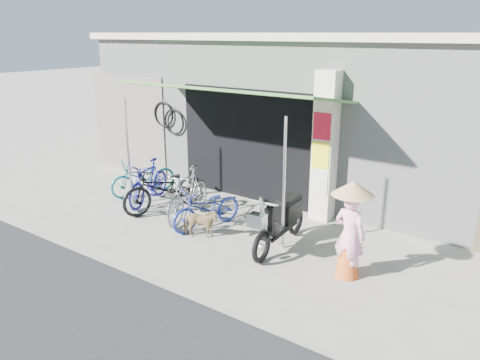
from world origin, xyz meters
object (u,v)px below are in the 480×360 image
Objects in this scene: street_dog at (200,223)px; moped at (281,221)px; bike_silver at (188,194)px; bike_teal at (144,177)px; bike_navy at (207,208)px; bike_black at (164,188)px; bike_blue at (148,182)px; nun at (350,229)px.

street_dog is 1.53m from moped.
bike_teal is at bearing 149.49° from bike_silver.
bike_navy is (0.62, -0.15, -0.12)m from bike_silver.
bike_navy is at bearing -4.45° from street_dog.
bike_black is at bearing -4.70° from bike_teal.
bike_silver reaches higher than street_dog.
bike_black reaches higher than street_dog.
bike_blue is 1.03× the size of nun.
street_dog is at bearing -34.94° from bike_blue.
moped reaches higher than bike_silver.
nun reaches higher than moped.
moped reaches higher than street_dog.
moped is (4.08, -0.58, 0.06)m from bike_teal.
bike_teal is 2.38× the size of street_dog.
bike_black is at bearing 161.20° from bike_silver.
moped reaches higher than bike_black.
bike_silver reaches higher than bike_black.
bike_teal is at bearing 174.65° from bike_black.
bike_teal is at bearing 39.65° from street_dog.
bike_blue is (0.53, -0.35, 0.06)m from bike_teal.
bike_silver is 1.02m from street_dog.
bike_silver is at bearing -177.57° from bike_navy.
bike_teal is 1.24m from bike_black.
bike_teal is 2.90m from street_dog.
bike_blue reaches higher than street_dog.
bike_blue is 1.04× the size of bike_navy.
bike_black is 1.23× the size of bike_navy.
bike_blue reaches higher than bike_teal.
bike_blue is at bearing -15.42° from bike_teal.
bike_silver is at bearing 174.78° from moped.
bike_silver is 1.13× the size of bike_navy.
bike_navy is (1.34, -0.20, -0.09)m from bike_black.
bike_blue is 0.92× the size of bike_silver.
bike_black is at bearing 0.81° from nun.
bike_black is 2.94m from moped.
bike_blue is 0.62m from bike_black.
moped is (1.41, 0.54, 0.20)m from street_dog.
moped is at bearing -6.64° from nun.
nun is at bearing -113.11° from street_dog.
bike_black is 1.09× the size of bike_silver.
nun is at bearing -17.10° from moped.
bike_blue is 0.85× the size of bike_black.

